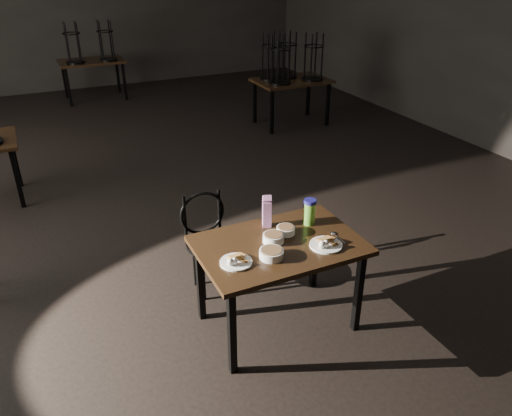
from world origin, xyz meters
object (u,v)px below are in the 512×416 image
main_table (279,252)px  bentwood_chair (207,235)px  juice_carton (267,212)px  water_bottle (310,212)px

main_table → bentwood_chair: bentwood_chair is taller
juice_carton → bentwood_chair: (-0.34, 0.45, -0.36)m
water_bottle → bentwood_chair: water_bottle is taller
main_table → juice_carton: size_ratio=4.52×
main_table → water_bottle: bearing=24.2°
main_table → water_bottle: water_bottle is taller
main_table → juice_carton: juice_carton is taller
juice_carton → water_bottle: 0.33m
juice_carton → bentwood_chair: bearing=126.8°
water_bottle → bentwood_chair: 0.92m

